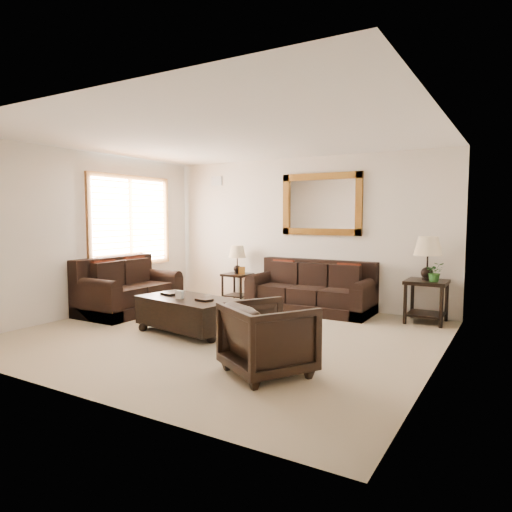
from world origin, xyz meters
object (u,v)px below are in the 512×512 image
Objects in this scene: coffee_table at (188,311)px; armchair at (268,335)px; sofa at (312,293)px; end_table_right at (427,267)px; end_table_left at (237,265)px; loveseat at (127,292)px.

armchair reaches higher than coffee_table.
sofa is at bearing -43.02° from armchair.
armchair is at bearing -74.24° from sofa.
end_table_right is at bearing 2.34° from sofa.
end_table_left is 1.29× the size of armchair.
end_table_right is at bearing -75.56° from armchair.
sofa is at bearing 77.78° from coffee_table.
loveseat is 1.07× the size of coffee_table.
end_table_right reaches higher than coffee_table.
end_table_right is 1.60× the size of armchair.
sofa reaches higher than armchair.
end_table_right is 3.43m from armchair.
end_table_right is at bearing 49.65° from coffee_table.
end_table_left reaches higher than armchair.
coffee_table is at bearing -140.20° from end_table_right.
end_table_left is at bearing -29.86° from loveseat.
sofa is 1.59× the size of end_table_right.
coffee_table is (1.76, -0.54, -0.04)m from loveseat.
coffee_table is 2.04m from armchair.
end_table_left is at bearing 179.05° from end_table_right.
end_table_left is 3.50m from end_table_right.
coffee_table is (-0.91, -2.25, -0.01)m from sofa.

